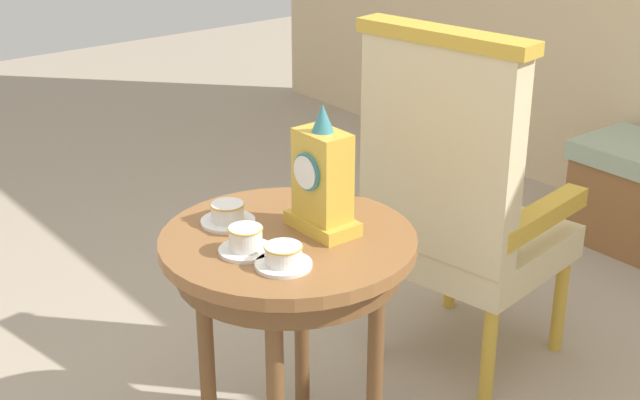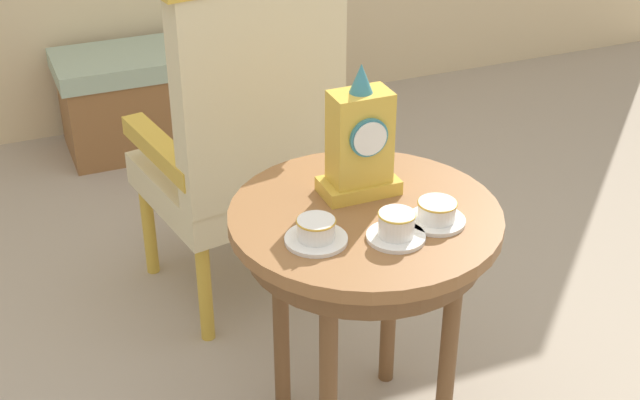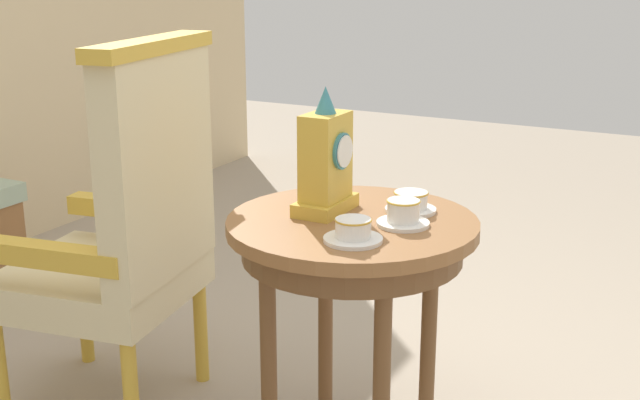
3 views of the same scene
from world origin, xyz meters
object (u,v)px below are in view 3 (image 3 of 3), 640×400
teacup_left (353,231)px  teacup_right (403,214)px  armchair (126,226)px  teacup_center (411,203)px  side_table (352,250)px  mantel_clock (326,163)px

teacup_left → teacup_right: (0.17, -0.06, 0.00)m
teacup_left → armchair: size_ratio=0.13×
teacup_left → teacup_center: teacup_left is taller
teacup_right → side_table: bearing=95.3°
teacup_center → armchair: 0.85m
side_table → armchair: (-0.07, 0.70, -0.02)m
teacup_right → teacup_left: bearing=161.3°
side_table → armchair: bearing=96.0°
teacup_left → teacup_right: size_ratio=1.06×
teacup_left → mantel_clock: bearing=42.6°
side_table → teacup_left: teacup_left is taller
side_table → teacup_center: teacup_center is taller
teacup_left → teacup_center: (0.29, -0.03, 0.00)m
side_table → teacup_center: 0.20m
mantel_clock → teacup_right: bearing=-93.0°
teacup_right → armchair: (-0.09, 0.84, -0.14)m
teacup_left → teacup_center: size_ratio=1.05×
armchair → teacup_right: bearing=-84.1°
side_table → mantel_clock: size_ratio=2.08×
teacup_right → teacup_center: size_ratio=0.99×
teacup_center → armchair: armchair is taller
teacup_right → teacup_center: (0.12, 0.03, -0.00)m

